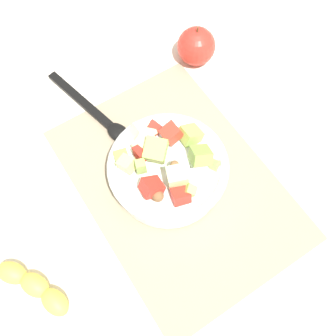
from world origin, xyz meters
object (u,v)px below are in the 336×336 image
banana_whole (34,286)px  salad_bowl (167,169)px  serving_spoon (101,117)px  whole_apple (196,46)px

banana_whole → salad_bowl: bearing=-80.3°
serving_spoon → banana_whole: banana_whole is taller
whole_apple → banana_whole: (-0.27, 0.52, -0.02)m
salad_bowl → banana_whole: 0.31m
serving_spoon → whole_apple: whole_apple is taller
salad_bowl → banana_whole: (-0.05, 0.30, -0.03)m
salad_bowl → banana_whole: salad_bowl is taller
serving_spoon → banana_whole: size_ratio=1.66×
serving_spoon → banana_whole: (-0.24, 0.26, 0.01)m
salad_bowl → whole_apple: 0.30m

